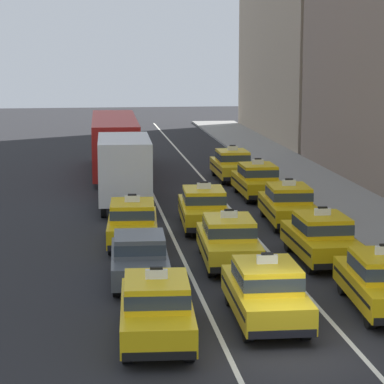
% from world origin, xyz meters
% --- Properties ---
extents(ground_plane, '(160.00, 160.00, 0.00)m').
position_xyz_m(ground_plane, '(0.00, 0.00, 0.00)').
color(ground_plane, '#232326').
extents(lane_stripe_left_center, '(0.14, 80.00, 0.01)m').
position_xyz_m(lane_stripe_left_center, '(-1.60, 20.00, 0.00)').
color(lane_stripe_left_center, silver).
rests_on(lane_stripe_left_center, ground).
extents(lane_stripe_center_right, '(0.14, 80.00, 0.01)m').
position_xyz_m(lane_stripe_center_right, '(1.60, 20.00, 0.00)').
color(lane_stripe_center_right, silver).
rests_on(lane_stripe_center_right, ground).
extents(sidewalk_curb, '(4.00, 90.00, 0.15)m').
position_xyz_m(sidewalk_curb, '(7.20, 15.00, 0.07)').
color(sidewalk_curb, gray).
rests_on(sidewalk_curb, ground).
extents(taxi_left_nearest, '(2.07, 4.65, 1.96)m').
position_xyz_m(taxi_left_nearest, '(-3.24, 1.32, 0.88)').
color(taxi_left_nearest, black).
rests_on(taxi_left_nearest, ground).
extents(sedan_left_second, '(1.94, 4.37, 1.58)m').
position_xyz_m(sedan_left_second, '(-3.31, 6.66, 0.85)').
color(sedan_left_second, black).
rests_on(sedan_left_second, ground).
extents(taxi_left_third, '(2.11, 4.67, 1.96)m').
position_xyz_m(taxi_left_third, '(-3.23, 11.79, 0.88)').
color(taxi_left_third, black).
rests_on(taxi_left_third, ground).
extents(box_truck_left_fourth, '(2.45, 7.02, 3.27)m').
position_xyz_m(box_truck_left_fourth, '(-3.16, 19.38, 1.78)').
color(box_truck_left_fourth, black).
rests_on(box_truck_left_fourth, ground).
extents(bus_left_fifth, '(2.74, 11.25, 3.22)m').
position_xyz_m(bus_left_fifth, '(-3.20, 29.55, 1.82)').
color(bus_left_fifth, black).
rests_on(bus_left_fifth, ground).
extents(taxi_center_nearest, '(1.92, 4.60, 1.96)m').
position_xyz_m(taxi_center_nearest, '(-0.17, 2.42, 0.88)').
color(taxi_center_nearest, black).
rests_on(taxi_center_nearest, ground).
extents(taxi_center_second, '(2.02, 4.64, 1.96)m').
position_xyz_m(taxi_center_second, '(-0.16, 8.49, 0.88)').
color(taxi_center_second, black).
rests_on(taxi_center_second, ground).
extents(taxi_center_third, '(2.04, 4.64, 1.96)m').
position_xyz_m(taxi_center_third, '(-0.19, 14.31, 0.88)').
color(taxi_center_third, black).
rests_on(taxi_center_third, ground).
extents(taxi_right_nearest, '(2.10, 4.66, 1.96)m').
position_xyz_m(taxi_right_nearest, '(3.31, 2.98, 0.88)').
color(taxi_right_nearest, black).
rests_on(taxi_right_nearest, ground).
extents(taxi_right_second, '(1.82, 4.56, 1.96)m').
position_xyz_m(taxi_right_second, '(3.08, 8.50, 0.88)').
color(taxi_right_second, black).
rests_on(taxi_right_second, ground).
extents(taxi_right_third, '(2.01, 4.63, 1.96)m').
position_xyz_m(taxi_right_third, '(3.40, 14.61, 0.88)').
color(taxi_right_third, black).
rests_on(taxi_right_third, ground).
extents(taxi_right_fourth, '(1.83, 4.56, 1.96)m').
position_xyz_m(taxi_right_fourth, '(3.38, 20.85, 0.88)').
color(taxi_right_fourth, black).
rests_on(taxi_right_fourth, ground).
extents(taxi_right_fifth, '(1.83, 4.56, 1.96)m').
position_xyz_m(taxi_right_fifth, '(3.09, 26.30, 0.88)').
color(taxi_right_fifth, black).
rests_on(taxi_right_fifth, ground).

